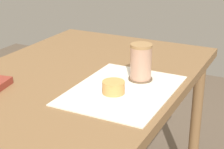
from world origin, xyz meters
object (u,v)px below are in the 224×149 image
(pastry_plate, at_px, (113,95))
(coffee_mug, at_px, (141,61))
(dining_table, at_px, (71,100))
(pastry, at_px, (113,87))

(pastry_plate, xyz_separation_m, coffee_mug, (0.17, -0.02, 0.06))
(pastry_plate, relative_size, coffee_mug, 1.31)
(dining_table, distance_m, pastry, 0.25)
(pastry, distance_m, coffee_mug, 0.18)
(pastry, relative_size, coffee_mug, 0.57)
(pastry, bearing_deg, dining_table, 71.40)
(dining_table, distance_m, coffee_mug, 0.29)
(dining_table, xyz_separation_m, coffee_mug, (0.10, -0.23, 0.15))
(coffee_mug, bearing_deg, pastry, 173.47)
(dining_table, relative_size, pastry, 17.05)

